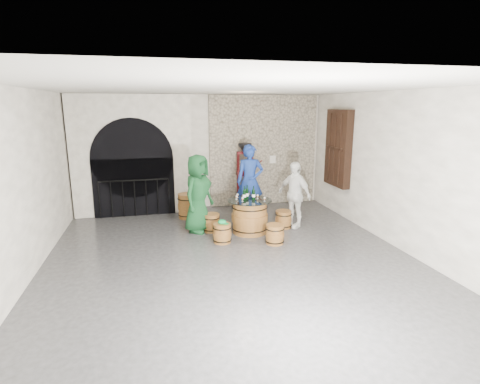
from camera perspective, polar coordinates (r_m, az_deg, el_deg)
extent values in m
plane|color=#313134|center=(7.33, -1.31, -10.24)|extent=(8.00, 8.00, 0.00)
plane|color=white|center=(10.76, -5.78, 6.05)|extent=(8.00, 0.00, 8.00)
plane|color=white|center=(3.21, 13.73, -11.22)|extent=(8.00, 0.00, 8.00)
plane|color=white|center=(7.05, -30.45, 0.61)|extent=(0.00, 8.00, 8.00)
plane|color=white|center=(8.30, 23.02, 3.00)|extent=(0.00, 8.00, 8.00)
plane|color=beige|center=(6.74, -1.45, 15.60)|extent=(8.00, 8.00, 0.00)
cube|color=#AEA18B|center=(11.08, 3.59, 6.29)|extent=(3.20, 0.12, 3.18)
cube|color=white|center=(10.44, -16.03, 5.40)|extent=(3.10, 0.50, 3.18)
cube|color=black|center=(10.31, -15.81, 0.66)|extent=(2.10, 0.03, 1.55)
cylinder|color=black|center=(10.18, -16.08, 4.93)|extent=(2.10, 0.03, 2.10)
cylinder|color=black|center=(10.21, -15.89, 1.71)|extent=(1.79, 0.04, 0.04)
cylinder|color=black|center=(10.40, -20.64, -1.20)|extent=(0.02, 0.02, 0.98)
cylinder|color=black|center=(10.36, -19.01, -1.12)|extent=(0.02, 0.02, 0.98)
cylinder|color=black|center=(10.33, -17.37, -1.04)|extent=(0.02, 0.02, 0.98)
cylinder|color=black|center=(10.31, -15.72, -0.96)|extent=(0.02, 0.02, 0.98)
cylinder|color=black|center=(10.30, -14.07, -0.87)|extent=(0.02, 0.02, 0.98)
cylinder|color=black|center=(10.30, -12.42, -0.79)|extent=(0.02, 0.02, 0.98)
cylinder|color=black|center=(10.31, -10.77, -0.70)|extent=(0.02, 0.02, 0.98)
cube|color=black|center=(10.24, 14.74, 6.46)|extent=(0.20, 1.10, 2.00)
cube|color=black|center=(10.21, 14.49, 6.46)|extent=(0.06, 0.88, 1.76)
cube|color=black|center=(10.23, 14.64, 6.46)|extent=(0.22, 0.92, 0.06)
cube|color=black|center=(9.97, 15.41, 6.26)|extent=(0.22, 0.06, 1.80)
cube|color=black|center=(10.23, 14.64, 6.46)|extent=(0.22, 0.06, 1.80)
cube|color=black|center=(10.48, 13.91, 6.65)|extent=(0.22, 0.06, 1.80)
cylinder|color=#905C29|center=(8.70, 1.48, -3.85)|extent=(0.78, 0.78, 0.74)
cylinder|color=#905C29|center=(8.70, 1.48, -3.85)|extent=(0.84, 0.84, 0.16)
torus|color=black|center=(8.78, 1.47, -5.43)|extent=(0.84, 0.84, 0.02)
torus|color=black|center=(8.63, 1.49, -2.25)|extent=(0.84, 0.84, 0.02)
cylinder|color=#905C29|center=(8.60, 1.49, -1.42)|extent=(0.80, 0.80, 0.02)
cylinder|color=black|center=(8.59, 1.49, -1.26)|extent=(1.02, 1.02, 0.01)
cylinder|color=#905C29|center=(8.84, -4.37, -4.74)|extent=(0.37, 0.37, 0.41)
cylinder|color=#905C29|center=(8.84, -4.37, -4.74)|extent=(0.40, 0.40, 0.09)
torus|color=black|center=(8.89, -4.36, -5.59)|extent=(0.41, 0.41, 0.02)
torus|color=black|center=(8.80, -4.39, -3.89)|extent=(0.41, 0.41, 0.02)
cylinder|color=#905C29|center=(8.78, -4.40, -3.42)|extent=(0.38, 0.38, 0.02)
cylinder|color=#905C29|center=(9.61, 1.50, -3.25)|extent=(0.37, 0.37, 0.41)
cylinder|color=#905C29|center=(9.61, 1.50, -3.25)|extent=(0.40, 0.40, 0.09)
torus|color=black|center=(9.65, 1.49, -4.04)|extent=(0.41, 0.41, 0.02)
torus|color=black|center=(9.57, 1.50, -2.46)|extent=(0.41, 0.41, 0.02)
cylinder|color=#905C29|center=(9.55, 1.50, -2.03)|extent=(0.38, 0.38, 0.02)
cylinder|color=#905C29|center=(9.14, 6.63, -4.20)|extent=(0.37, 0.37, 0.41)
cylinder|color=#905C29|center=(9.14, 6.63, -4.20)|extent=(0.40, 0.40, 0.09)
torus|color=black|center=(9.18, 6.61, -5.02)|extent=(0.41, 0.41, 0.02)
torus|color=black|center=(9.10, 6.65, -3.37)|extent=(0.41, 0.41, 0.02)
cylinder|color=#905C29|center=(9.08, 6.66, -2.91)|extent=(0.38, 0.38, 0.02)
cylinder|color=#905C29|center=(8.09, 5.33, -6.48)|extent=(0.37, 0.37, 0.41)
cylinder|color=#905C29|center=(8.09, 5.33, -6.48)|extent=(0.40, 0.40, 0.09)
torus|color=black|center=(8.14, 5.31, -7.40)|extent=(0.41, 0.41, 0.02)
torus|color=black|center=(8.04, 5.35, -5.55)|extent=(0.41, 0.41, 0.02)
cylinder|color=#905C29|center=(8.02, 5.36, -5.05)|extent=(0.38, 0.38, 0.02)
cylinder|color=#905C29|center=(8.13, -2.73, -6.34)|extent=(0.37, 0.37, 0.41)
cylinder|color=#905C29|center=(8.13, -2.73, -6.34)|extent=(0.40, 0.40, 0.09)
torus|color=black|center=(8.18, -2.72, -7.25)|extent=(0.41, 0.41, 0.02)
torus|color=black|center=(8.09, -2.74, -5.41)|extent=(0.41, 0.41, 0.02)
cylinder|color=#905C29|center=(8.06, -2.75, -4.91)|extent=(0.38, 0.38, 0.02)
ellipsoid|color=#0D9242|center=(8.05, -2.75, -4.58)|extent=(0.18, 0.18, 0.10)
cylinder|color=#0D9242|center=(8.04, -2.15, -4.85)|extent=(0.12, 0.12, 0.01)
imported|color=#12411E|center=(8.71, -6.39, -0.23)|extent=(1.02, 1.05, 1.82)
imported|color=navy|center=(9.78, 1.53, 1.62)|extent=(0.78, 0.59, 1.93)
imported|color=white|center=(9.12, 8.25, -0.37)|extent=(0.81, 1.01, 1.61)
cylinder|color=black|center=(8.55, 0.67, -0.51)|extent=(0.07, 0.07, 0.22)
cylinder|color=white|center=(8.55, 0.67, -0.58)|extent=(0.08, 0.08, 0.06)
cone|color=black|center=(8.52, 0.67, 0.30)|extent=(0.07, 0.07, 0.05)
cylinder|color=black|center=(8.51, 0.67, 0.66)|extent=(0.03, 0.03, 0.07)
cylinder|color=black|center=(8.58, 2.08, -0.47)|extent=(0.07, 0.07, 0.22)
cylinder|color=white|center=(8.58, 2.08, -0.53)|extent=(0.08, 0.08, 0.06)
cone|color=black|center=(8.55, 2.09, 0.35)|extent=(0.07, 0.07, 0.05)
cylinder|color=black|center=(8.54, 2.09, 0.71)|extent=(0.03, 0.03, 0.07)
cylinder|color=black|center=(8.66, 1.08, -0.34)|extent=(0.07, 0.07, 0.22)
cylinder|color=white|center=(8.66, 1.08, -0.40)|extent=(0.08, 0.08, 0.06)
cone|color=black|center=(8.63, 1.09, 0.47)|extent=(0.07, 0.07, 0.05)
cylinder|color=black|center=(8.62, 1.09, 0.82)|extent=(0.03, 0.03, 0.07)
cylinder|color=#905C29|center=(9.92, -8.07, -2.17)|extent=(0.45, 0.45, 0.63)
cylinder|color=#905C29|center=(9.92, -8.07, -2.17)|extent=(0.48, 0.48, 0.14)
torus|color=black|center=(9.98, -8.03, -3.36)|extent=(0.49, 0.49, 0.02)
torus|color=black|center=(9.87, -8.11, -0.97)|extent=(0.49, 0.49, 0.02)
cylinder|color=#905C29|center=(9.84, -8.13, -0.34)|extent=(0.46, 0.46, 0.02)
cube|color=#4C0C0D|center=(10.92, 0.73, -2.09)|extent=(0.53, 0.44, 0.10)
cube|color=#4C0C0D|center=(10.71, 0.75, 2.85)|extent=(0.48, 0.32, 0.12)
cube|color=#4C0C0D|center=(10.62, 0.76, 5.99)|extent=(0.47, 0.14, 0.07)
cylinder|color=black|center=(10.79, 0.74, 0.69)|extent=(0.06, 0.06, 0.98)
cylinder|color=black|center=(10.59, 0.76, 7.20)|extent=(0.37, 0.37, 0.09)
cone|color=black|center=(10.60, 0.76, 6.57)|extent=(0.37, 0.37, 0.20)
cube|color=#4C0C0D|center=(10.70, -0.29, 1.94)|extent=(0.07, 0.07, 1.57)
cube|color=#4C0C0D|center=(10.78, 1.77, 2.01)|extent=(0.07, 0.07, 1.57)
cylinder|color=#4C0C0D|center=(10.69, 2.35, 4.06)|extent=(0.42, 0.05, 0.31)
cube|color=silver|center=(11.11, 4.93, 4.99)|extent=(0.18, 0.10, 0.22)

